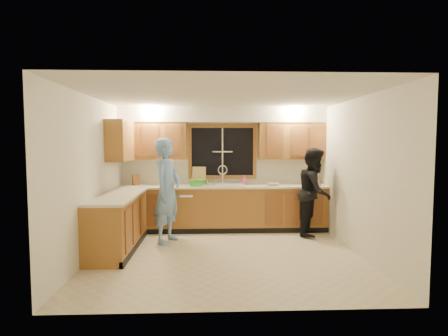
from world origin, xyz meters
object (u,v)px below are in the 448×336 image
object	(u,v)px
dishwasher	(181,210)
man	(167,191)
woman	(315,192)
stove	(108,231)
bowl	(274,184)
dish_crate	(198,183)
knife_block	(136,180)
soap_bottle	(244,180)
sink	(223,188)

from	to	relation	value
dishwasher	man	world-z (taller)	man
woman	stove	bearing A→B (deg)	138.13
dishwasher	bowl	bearing A→B (deg)	-2.07
woman	dish_crate	xyz separation A→B (m)	(-2.27, 0.36, 0.14)
stove	man	xyz separation A→B (m)	(0.77, 0.97, 0.48)
stove	woman	size ratio (longest dim) A/B	0.53
knife_block	bowl	world-z (taller)	knife_block
dish_crate	bowl	distance (m)	1.53
woman	bowl	bearing A→B (deg)	90.25
knife_block	dish_crate	xyz separation A→B (m)	(1.27, -0.17, -0.04)
stove	soap_bottle	xyz separation A→B (m)	(2.24, 1.93, 0.57)
dishwasher	knife_block	xyz separation A→B (m)	(-0.93, 0.10, 0.62)
man	soap_bottle	size ratio (longest dim) A/B	9.45
sink	woman	xyz separation A→B (m)	(1.76, -0.45, -0.02)
stove	man	size ratio (longest dim) A/B	0.48
sink	woman	size ratio (longest dim) A/B	0.51
man	woman	size ratio (longest dim) A/B	1.11
sink	soap_bottle	xyz separation A→B (m)	(0.44, 0.11, 0.15)
soap_bottle	woman	bearing A→B (deg)	-23.05
woman	dish_crate	world-z (taller)	woman
sink	man	size ratio (longest dim) A/B	0.46
bowl	sink	bearing A→B (deg)	175.41
sink	dish_crate	distance (m)	0.53
woman	soap_bottle	size ratio (longest dim) A/B	8.53
knife_block	soap_bottle	size ratio (longest dim) A/B	1.09
sink	soap_bottle	distance (m)	0.48
dishwasher	stove	distance (m)	2.04
bowl	man	bearing A→B (deg)	-159.38
woman	knife_block	xyz separation A→B (m)	(-3.54, 0.54, 0.18)
dish_crate	soap_bottle	xyz separation A→B (m)	(0.95, 0.20, 0.04)
sink	bowl	world-z (taller)	sink
dishwasher	bowl	size ratio (longest dim) A/B	3.63
stove	woman	xyz separation A→B (m)	(3.56, 1.37, 0.39)
man	knife_block	distance (m)	1.21
sink	soap_bottle	bearing A→B (deg)	13.57
woman	soap_bottle	distance (m)	1.44
dishwasher	woman	distance (m)	2.68
sink	knife_block	xyz separation A→B (m)	(-1.78, 0.08, 0.16)
dishwasher	woman	xyz separation A→B (m)	(2.61, -0.44, 0.43)
sink	man	bearing A→B (deg)	-140.24
stove	bowl	size ratio (longest dim) A/B	3.98
dish_crate	soap_bottle	world-z (taller)	soap_bottle
dish_crate	stove	bearing A→B (deg)	-126.66
sink	dishwasher	distance (m)	0.96
sink	knife_block	distance (m)	1.79
dish_crate	man	bearing A→B (deg)	-124.12
man	dish_crate	bearing A→B (deg)	-13.82
woman	bowl	world-z (taller)	woman
dishwasher	man	xyz separation A→B (m)	(-0.18, -0.84, 0.52)
woman	dish_crate	distance (m)	2.30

